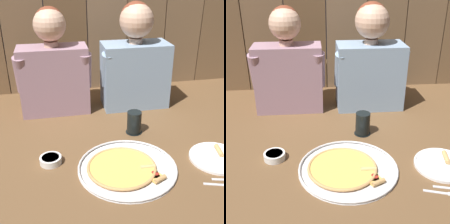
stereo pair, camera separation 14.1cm
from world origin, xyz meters
TOP-DOWN VIEW (x-y plane):
  - ground_plane at (0.00, 0.00)m, footprint 3.20×3.20m
  - pizza_tray at (0.03, -0.11)m, footprint 0.44×0.44m
  - dinner_plate at (0.46, -0.12)m, footprint 0.25×0.25m
  - drinking_glass at (0.15, 0.19)m, footprint 0.09×0.09m
  - dipping_bowl at (-0.29, -0.00)m, footprint 0.10×0.10m
  - table_fork at (0.39, -0.29)m, footprint 0.13×0.05m
  - diner_left at (-0.24, 0.54)m, footprint 0.43×0.20m
  - diner_right at (0.24, 0.55)m, footprint 0.44×0.22m

SIDE VIEW (x-z plane):
  - ground_plane at x=0.00m, z-range 0.00..0.00m
  - table_fork at x=0.39m, z-range 0.00..0.01m
  - dinner_plate at x=0.46m, z-range -0.01..0.03m
  - pizza_tray at x=0.03m, z-range 0.00..0.02m
  - dipping_bowl at x=-0.29m, z-range 0.00..0.03m
  - drinking_glass at x=0.15m, z-range 0.00..0.12m
  - diner_left at x=-0.24m, z-range -0.02..0.59m
  - diner_right at x=0.24m, z-range -0.02..0.61m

